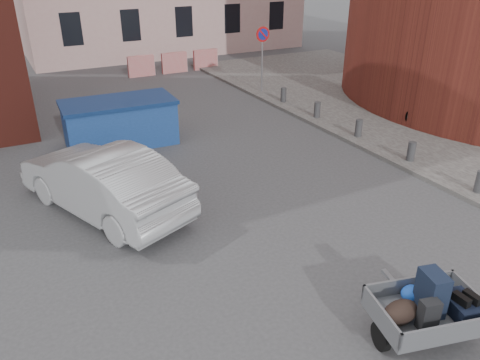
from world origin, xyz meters
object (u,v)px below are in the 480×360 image
trailer (427,308)px  silver_car (102,180)px  bicycle (435,109)px  dumpster (120,122)px

trailer → silver_car: bearing=131.6°
trailer → bicycle: 10.45m
trailer → dumpster: dumpster is taller
silver_car → trailer: bearing=95.5°
bicycle → trailer: bearing=149.7°
trailer → dumpster: bearing=114.2°
trailer → silver_car: silver_car is taller
trailer → bicycle: size_ratio=0.94×
dumpster → silver_car: silver_car is taller
dumpster → silver_car: size_ratio=0.74×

